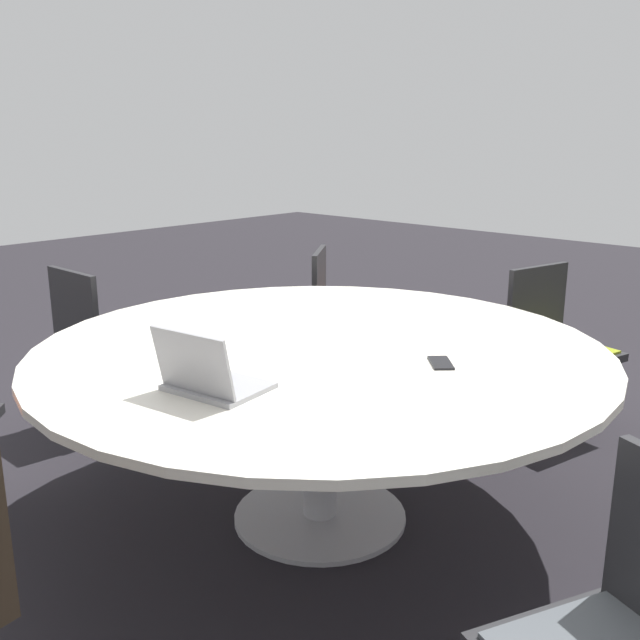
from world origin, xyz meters
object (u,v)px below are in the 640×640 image
object	(u,v)px
chair_1	(638,640)
laptop	(208,377)
chair_3	(555,337)
chair_4	(341,309)
chair_5	(100,333)
cell_phone	(441,363)

from	to	relation	value
chair_1	laptop	bearing A→B (deg)	26.76
chair_3	chair_4	size ratio (longest dim) A/B	1.00
chair_5	chair_4	bearing A→B (deg)	65.27
chair_1	chair_3	xyz separation A→B (m)	(-2.00, -1.12, 0.00)
chair_3	cell_phone	xyz separation A→B (m)	(1.34, 0.19, 0.23)
chair_3	chair_5	size ratio (longest dim) A/B	1.00
chair_4	chair_5	xyz separation A→B (m)	(1.24, -0.57, 0.00)
chair_4	chair_5	distance (m)	1.36
chair_5	laptop	world-z (taller)	laptop
chair_4	chair_3	bearing A→B (deg)	68.34
chair_5	cell_phone	world-z (taller)	chair_5
chair_3	laptop	size ratio (longest dim) A/B	2.57
chair_1	chair_4	size ratio (longest dim) A/B	1.00
chair_1	chair_4	world-z (taller)	same
chair_3	cell_phone	bearing A→B (deg)	21.08
laptop	chair_5	bearing A→B (deg)	-27.21
chair_3	chair_4	world-z (taller)	same
chair_1	cell_phone	bearing A→B (deg)	-11.70
chair_3	chair_5	distance (m)	2.33
chair_3	chair_5	world-z (taller)	same
laptop	chair_3	bearing A→B (deg)	-103.48
chair_3	cell_phone	world-z (taller)	chair_3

